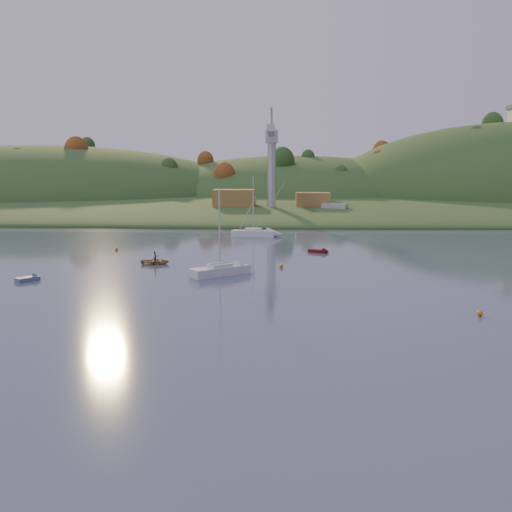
{
  "coord_description": "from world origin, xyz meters",
  "views": [
    {
      "loc": [
        4.17,
        -29.69,
        12.73
      ],
      "look_at": [
        1.62,
        31.44,
        3.33
      ],
      "focal_mm": 40.0,
      "sensor_mm": 36.0,
      "label": 1
    }
  ],
  "objects_px": {
    "sailboat_near": "(220,270)",
    "canoe": "(155,261)",
    "red_tender": "(322,251)",
    "grey_dinghy": "(32,278)",
    "sailboat_far": "(253,233)"
  },
  "relations": [
    {
      "from": "sailboat_near",
      "to": "canoe",
      "type": "height_order",
      "value": "sailboat_near"
    },
    {
      "from": "canoe",
      "to": "red_tender",
      "type": "xyz_separation_m",
      "value": [
        23.15,
        11.4,
        -0.16
      ]
    },
    {
      "from": "sailboat_near",
      "to": "canoe",
      "type": "xyz_separation_m",
      "value": [
        -9.54,
        7.66,
        -0.29
      ]
    },
    {
      "from": "sailboat_near",
      "to": "grey_dinghy",
      "type": "height_order",
      "value": "sailboat_near"
    },
    {
      "from": "sailboat_far",
      "to": "grey_dinghy",
      "type": "height_order",
      "value": "sailboat_far"
    },
    {
      "from": "sailboat_near",
      "to": "red_tender",
      "type": "distance_m",
      "value": 23.43
    },
    {
      "from": "canoe",
      "to": "grey_dinghy",
      "type": "distance_m",
      "value": 16.58
    },
    {
      "from": "sailboat_near",
      "to": "sailboat_far",
      "type": "relative_size",
      "value": 0.92
    },
    {
      "from": "grey_dinghy",
      "to": "sailboat_far",
      "type": "bearing_deg",
      "value": 8.04
    },
    {
      "from": "sailboat_near",
      "to": "sailboat_far",
      "type": "height_order",
      "value": "sailboat_far"
    },
    {
      "from": "red_tender",
      "to": "grey_dinghy",
      "type": "bearing_deg",
      "value": -118.65
    },
    {
      "from": "red_tender",
      "to": "sailboat_near",
      "type": "bearing_deg",
      "value": -97.63
    },
    {
      "from": "grey_dinghy",
      "to": "red_tender",
      "type": "bearing_deg",
      "value": -20.37
    },
    {
      "from": "sailboat_far",
      "to": "grey_dinghy",
      "type": "distance_m",
      "value": 49.82
    },
    {
      "from": "sailboat_near",
      "to": "grey_dinghy",
      "type": "distance_m",
      "value": 21.69
    }
  ]
}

